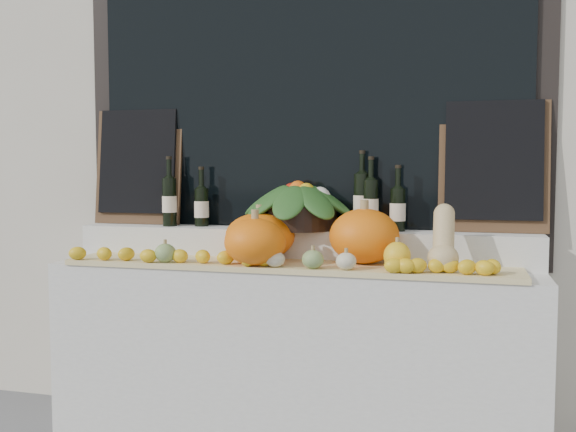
% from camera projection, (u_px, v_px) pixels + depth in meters
% --- Properties ---
extents(storefront_facade, '(7.00, 0.94, 4.50)m').
position_uv_depth(storefront_facade, '(324.00, 10.00, 3.66)').
color(storefront_facade, beige).
rests_on(storefront_facade, ground).
extents(display_sill, '(2.30, 0.55, 0.88)m').
position_uv_depth(display_sill, '(292.00, 355.00, 3.10)').
color(display_sill, silver).
rests_on(display_sill, ground).
extents(rear_tier, '(2.30, 0.25, 0.16)m').
position_uv_depth(rear_tier, '(300.00, 245.00, 3.21)').
color(rear_tier, silver).
rests_on(rear_tier, display_sill).
extents(straw_bedding, '(2.10, 0.32, 0.02)m').
position_uv_depth(straw_bedding, '(285.00, 266.00, 2.95)').
color(straw_bedding, tan).
rests_on(straw_bedding, display_sill).
extents(pumpkin_left, '(0.40, 0.40, 0.22)m').
position_uv_depth(pumpkin_left, '(260.00, 236.00, 3.07)').
color(pumpkin_left, orange).
rests_on(pumpkin_left, straw_bedding).
extents(pumpkin_right, '(0.40, 0.40, 0.25)m').
position_uv_depth(pumpkin_right, '(364.00, 236.00, 2.93)').
color(pumpkin_right, orange).
rests_on(pumpkin_right, straw_bedding).
extents(pumpkin_center, '(0.29, 0.29, 0.21)m').
position_uv_depth(pumpkin_center, '(255.00, 242.00, 2.88)').
color(pumpkin_center, orange).
rests_on(pumpkin_center, straw_bedding).
extents(butternut_squash, '(0.13, 0.20, 0.28)m').
position_uv_depth(butternut_squash, '(444.00, 241.00, 2.73)').
color(butternut_squash, tan).
rests_on(butternut_squash, straw_bedding).
extents(decorative_gourds, '(1.17, 0.16, 0.15)m').
position_uv_depth(decorative_gourds, '(295.00, 256.00, 2.83)').
color(decorative_gourds, '#275E1C').
rests_on(decorative_gourds, straw_bedding).
extents(lemon_heap, '(2.20, 0.16, 0.06)m').
position_uv_depth(lemon_heap, '(279.00, 260.00, 2.84)').
color(lemon_heap, yellow).
rests_on(lemon_heap, straw_bedding).
extents(produce_bowl, '(0.59, 0.59, 0.25)m').
position_uv_depth(produce_bowl, '(298.00, 205.00, 3.18)').
color(produce_bowl, black).
rests_on(produce_bowl, rear_tier).
extents(wine_bottle_far_left, '(0.08, 0.08, 0.36)m').
position_uv_depth(wine_bottle_far_left, '(169.00, 201.00, 3.34)').
color(wine_bottle_far_left, black).
rests_on(wine_bottle_far_left, rear_tier).
extents(wine_bottle_near_left, '(0.08, 0.08, 0.31)m').
position_uv_depth(wine_bottle_near_left, '(202.00, 206.00, 3.34)').
color(wine_bottle_near_left, black).
rests_on(wine_bottle_near_left, rear_tier).
extents(wine_bottle_tall, '(0.08, 0.08, 0.39)m').
position_uv_depth(wine_bottle_tall, '(362.00, 201.00, 3.14)').
color(wine_bottle_tall, black).
rests_on(wine_bottle_tall, rear_tier).
extents(wine_bottle_near_right, '(0.08, 0.08, 0.36)m').
position_uv_depth(wine_bottle_near_right, '(371.00, 204.00, 3.10)').
color(wine_bottle_near_right, black).
rests_on(wine_bottle_near_right, rear_tier).
extents(wine_bottle_far_right, '(0.08, 0.08, 0.32)m').
position_uv_depth(wine_bottle_far_right, '(398.00, 209.00, 3.07)').
color(wine_bottle_far_right, black).
rests_on(wine_bottle_far_right, rear_tier).
extents(chalkboard_left, '(0.50, 0.10, 0.62)m').
position_uv_depth(chalkboard_left, '(138.00, 164.00, 3.47)').
color(chalkboard_left, '#4C331E').
rests_on(chalkboard_left, rear_tier).
extents(chalkboard_right, '(0.50, 0.10, 0.62)m').
position_uv_depth(chalkboard_right, '(494.00, 164.00, 3.00)').
color(chalkboard_right, '#4C331E').
rests_on(chalkboard_right, rear_tier).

